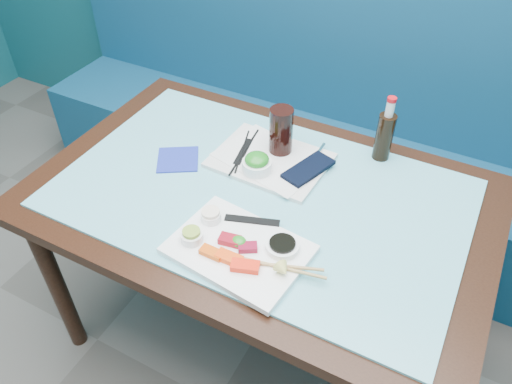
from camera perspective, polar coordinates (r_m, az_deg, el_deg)
The scene contains 34 objects.
booth_bench at distance 2.38m, azimuth 9.79°, elevation 5.05°, with size 3.00×0.56×1.17m.
dining_table at distance 1.59m, azimuth 0.45°, elevation -2.46°, with size 1.40×0.90×0.75m.
glass_top at distance 1.53m, azimuth 0.47°, elevation -0.12°, with size 1.22×0.76×0.01m, color #62B6C5.
sashimi_plate at distance 1.35m, azimuth -1.98°, elevation -6.60°, with size 0.36×0.26×0.02m, color white.
salmon_left at distance 1.32m, azimuth -5.08°, elevation -6.92°, with size 0.06×0.03×0.02m, color #E34E09.
salmon_mid at distance 1.31m, azimuth -3.08°, elevation -7.53°, with size 0.07×0.03×0.02m, color #FF440A.
salmon_right at distance 1.29m, azimuth -1.25°, elevation -8.46°, with size 0.07×0.04×0.02m, color #FA220A.
tuna_left at distance 1.35m, azimuth -3.02°, elevation -5.49°, with size 0.06×0.04×0.02m, color maroon.
tuna_right at distance 1.33m, azimuth -0.95°, elevation -6.34°, with size 0.05×0.03×0.02m, color maroon.
seaweed_garnish at distance 1.34m, azimuth -1.98°, elevation -5.66°, with size 0.04×0.04×0.02m, color #22841E.
ramekin_wasabi at distance 1.36m, azimuth -7.35°, elevation -5.08°, with size 0.06×0.06×0.03m, color white.
wasabi_fill at distance 1.35m, azimuth -7.41°, elevation -4.55°, with size 0.05×0.05×0.01m, color #82A435.
ramekin_ginger at distance 1.41m, azimuth -5.18°, elevation -2.83°, with size 0.06×0.06×0.02m, color white.
ginger_fill at distance 1.40m, azimuth -5.22°, elevation -2.33°, with size 0.05×0.05×0.01m, color #F4E1C8.
soy_dish at distance 1.33m, azimuth 3.02°, elevation -6.22°, with size 0.09×0.09×0.02m, color white.
soy_fill at distance 1.32m, azimuth 3.04°, elevation -5.87°, with size 0.07×0.07×0.01m, color black.
lemon_wedge at distance 1.27m, azimuth 3.12°, elevation -8.89°, with size 0.04×0.04×0.03m, color #E5DC6C.
chopstick_sleeve at distance 1.41m, azimuth -0.44°, elevation -3.25°, with size 0.16×0.02×0.00m, color black.
wooden_chopstick_a at distance 1.30m, azimuth 1.97°, elevation -8.33°, with size 0.01×0.01×0.26m, color #A6814E.
wooden_chopstick_b at distance 1.29m, azimuth 2.37°, elevation -8.48°, with size 0.01×0.01×0.26m, color tan.
serving_tray at distance 1.64m, azimuth 1.63°, elevation 3.66°, with size 0.36×0.27×0.01m, color silver.
paper_placemat at distance 1.63m, azimuth 1.63°, elevation 3.87°, with size 0.33×0.23×0.00m, color silver.
seaweed_bowl at distance 1.57m, azimuth 0.10°, elevation 3.00°, with size 0.09×0.09×0.04m, color white.
seaweed_salad at distance 1.56m, azimuth 0.10°, elevation 3.75°, with size 0.08×0.08×0.04m, color #1C781B.
cola_glass at distance 1.62m, azimuth 2.88°, elevation 7.01°, with size 0.08×0.08×0.16m, color black.
navy_pouch at distance 1.59m, azimuth 6.01°, elevation 2.63°, with size 0.08×0.18×0.01m, color black.
fork at distance 1.67m, azimuth 7.24°, elevation 4.66°, with size 0.01×0.01×0.09m, color white.
black_chopstick_a at distance 1.66m, azimuth -1.59°, elevation 4.72°, with size 0.01×0.01×0.23m, color black.
black_chopstick_b at distance 1.66m, azimuth -1.35°, elevation 4.65°, with size 0.01×0.01×0.26m, color black.
tray_sleeve at distance 1.66m, azimuth -1.47°, elevation 4.65°, with size 0.02×0.15×0.00m, color black.
cola_bottle_body at distance 1.67m, azimuth 14.44°, elevation 6.11°, with size 0.06×0.06×0.16m, color black.
cola_bottle_neck at distance 1.61m, azimuth 15.08°, elevation 9.19°, with size 0.03×0.03×0.05m, color silver.
cola_bottle_cap at distance 1.59m, azimuth 15.28°, elevation 10.17°, with size 0.03×0.03×0.01m, color red.
blue_napkin at distance 1.67m, azimuth -8.92°, elevation 3.70°, with size 0.13×0.13×0.01m, color navy.
Camera 1 is at (0.52, 0.44, 1.78)m, focal length 35.00 mm.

